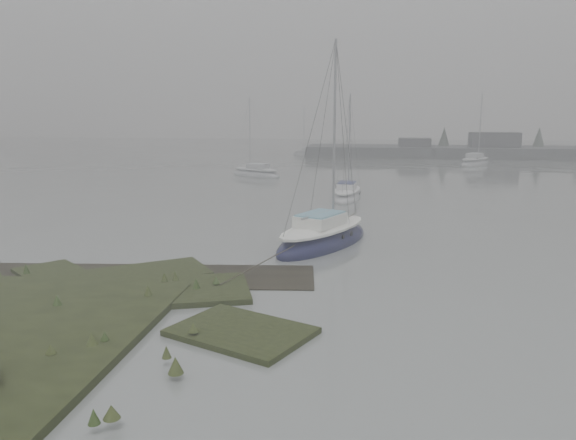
{
  "coord_description": "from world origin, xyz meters",
  "views": [
    {
      "loc": [
        3.65,
        -14.31,
        5.83
      ],
      "look_at": [
        0.81,
        6.41,
        1.8
      ],
      "focal_mm": 35.0,
      "sensor_mm": 36.0,
      "label": 1
    }
  ],
  "objects": [
    {
      "name": "ground",
      "position": [
        0.0,
        30.0,
        0.0
      ],
      "size": [
        160.0,
        160.0,
        0.0
      ],
      "primitive_type": "plane",
      "color": "gray",
      "rests_on": "ground"
    },
    {
      "name": "far_shoreline",
      "position": [
        26.84,
        61.9,
        0.85
      ],
      "size": [
        60.0,
        8.0,
        4.15
      ],
      "color": "#4C4F51",
      "rests_on": "ground"
    },
    {
      "name": "sailboat_main",
      "position": [
        1.9,
        10.02,
        0.3
      ],
      "size": [
        4.96,
        7.13,
        9.63
      ],
      "rotation": [
        0.0,
        0.0,
        -0.44
      ],
      "color": "#101133",
      "rests_on": "ground"
    },
    {
      "name": "sailboat_white",
      "position": [
        2.5,
        23.71,
        0.24
      ],
      "size": [
        2.27,
        5.54,
        7.63
      ],
      "rotation": [
        0.0,
        0.0,
        -0.09
      ],
      "color": "silver",
      "rests_on": "ground"
    },
    {
      "name": "sailboat_far_a",
      "position": [
        -6.27,
        36.44,
        0.24
      ],
      "size": [
        5.61,
        4.34,
        7.71
      ],
      "rotation": [
        0.0,
        0.0,
        1.03
      ],
      "color": "#A0A3A9",
      "rests_on": "ground"
    },
    {
      "name": "sailboat_far_b",
      "position": [
        15.9,
        50.8,
        0.27
      ],
      "size": [
        4.92,
        6.24,
        8.61
      ],
      "rotation": [
        0.0,
        0.0,
        -0.55
      ],
      "color": "#AFB3B9",
      "rests_on": "ground"
    },
    {
      "name": "sailboat_far_c",
      "position": [
        -4.15,
        62.1,
        0.22
      ],
      "size": [
        5.03,
        4.18,
        7.03
      ],
      "rotation": [
        0.0,
        0.0,
        0.97
      ],
      "color": "#A6ACAF",
      "rests_on": "ground"
    }
  ]
}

